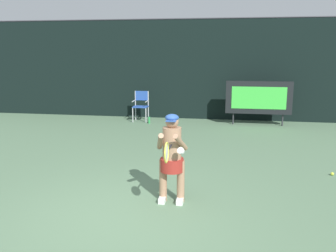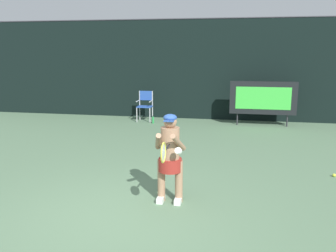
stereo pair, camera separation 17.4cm
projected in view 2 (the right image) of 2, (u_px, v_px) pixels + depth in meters
ground at (114, 223)px, 5.43m from camera, size 18.00×22.00×0.03m
backdrop_screen at (191, 70)px, 13.41m from camera, size 18.00×0.12×3.66m
scoreboard at (263, 98)px, 12.25m from camera, size 2.20×0.21×1.50m
umpire_chair at (145, 104)px, 13.13m from camera, size 0.52×0.44×1.08m
water_bottle at (153, 120)px, 12.80m from camera, size 0.07×0.07×0.27m
tennis_player at (170, 155)px, 6.03m from camera, size 0.53×0.60×1.50m
tennis_racket at (164, 152)px, 5.36m from camera, size 0.03×0.60×0.31m
tennis_ball_loose at (334, 175)px, 7.39m from camera, size 0.07×0.07×0.07m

